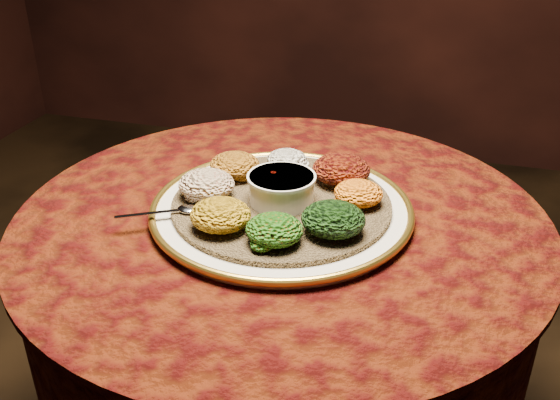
# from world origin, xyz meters

# --- Properties ---
(table) EXTENTS (0.96, 0.96, 0.73)m
(table) POSITION_xyz_m (0.00, 0.00, 0.55)
(table) COLOR black
(table) RESTS_ON ground
(platter) EXTENTS (0.59, 0.59, 0.02)m
(platter) POSITION_xyz_m (0.00, -0.01, 0.75)
(platter) COLOR beige
(platter) RESTS_ON table
(injera) EXTENTS (0.44, 0.44, 0.01)m
(injera) POSITION_xyz_m (0.00, -0.01, 0.76)
(injera) COLOR olive
(injera) RESTS_ON platter
(stew_bowl) EXTENTS (0.12, 0.12, 0.05)m
(stew_bowl) POSITION_xyz_m (0.00, -0.01, 0.79)
(stew_bowl) COLOR silver
(stew_bowl) RESTS_ON injera
(spoon) EXTENTS (0.13, 0.08, 0.01)m
(spoon) POSITION_xyz_m (-0.15, -0.09, 0.77)
(spoon) COLOR silver
(spoon) RESTS_ON injera
(portion_ayib) EXTENTS (0.08, 0.08, 0.04)m
(portion_ayib) POSITION_xyz_m (-0.02, 0.12, 0.78)
(portion_ayib) COLOR beige
(portion_ayib) RESTS_ON injera
(portion_kitfo) EXTENTS (0.11, 0.10, 0.05)m
(portion_kitfo) POSITION_xyz_m (0.09, 0.10, 0.79)
(portion_kitfo) COLOR black
(portion_kitfo) RESTS_ON injera
(portion_tikil) EXTENTS (0.09, 0.08, 0.04)m
(portion_tikil) POSITION_xyz_m (0.13, 0.02, 0.78)
(portion_tikil) COLOR #C96F10
(portion_tikil) RESTS_ON injera
(portion_gomen) EXTENTS (0.10, 0.10, 0.05)m
(portion_gomen) POSITION_xyz_m (0.11, -0.09, 0.79)
(portion_gomen) COLOR black
(portion_gomen) RESTS_ON injera
(portion_mixveg) EXTENTS (0.09, 0.09, 0.04)m
(portion_mixveg) POSITION_xyz_m (0.03, -0.14, 0.78)
(portion_mixveg) COLOR #8C3709
(portion_mixveg) RESTS_ON injera
(portion_kik) EXTENTS (0.10, 0.10, 0.05)m
(portion_kik) POSITION_xyz_m (-0.07, -0.12, 0.79)
(portion_kik) COLOR #BB8710
(portion_kik) RESTS_ON injera
(portion_timatim) EXTENTS (0.10, 0.10, 0.05)m
(portion_timatim) POSITION_xyz_m (-0.13, -0.03, 0.79)
(portion_timatim) COLOR maroon
(portion_timatim) RESTS_ON injera
(portion_shiro) EXTENTS (0.10, 0.09, 0.05)m
(portion_shiro) POSITION_xyz_m (-0.11, 0.07, 0.78)
(portion_shiro) COLOR #935711
(portion_shiro) RESTS_ON injera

